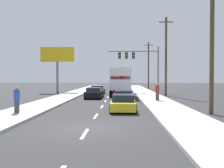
% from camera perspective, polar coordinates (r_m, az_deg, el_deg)
% --- Properties ---
extents(ground_plane, '(140.00, 140.00, 0.00)m').
position_cam_1_polar(ground_plane, '(37.24, -0.43, -2.17)').
color(ground_plane, '#2B2B2D').
extents(sidewalk_right, '(3.10, 80.00, 0.14)m').
position_cam_1_polar(sidewalk_right, '(32.41, 8.25, -2.62)').
color(sidewalk_right, '#9E9E99').
rests_on(sidewalk_right, ground_plane).
extents(sidewalk_left, '(3.10, 80.00, 0.14)m').
position_cam_1_polar(sidewalk_left, '(32.89, -9.72, -2.56)').
color(sidewalk_left, '#9E9E99').
rests_on(sidewalk_left, ground_plane).
extents(lane_markings, '(0.14, 57.00, 0.01)m').
position_cam_1_polar(lane_markings, '(33.56, -0.69, -2.57)').
color(lane_markings, silver).
rests_on(lane_markings, ground_plane).
extents(car_green, '(2.01, 4.03, 1.20)m').
position_cam_1_polar(car_green, '(36.91, -3.22, -1.37)').
color(car_green, '#196B38').
rests_on(car_green, ground_plane).
extents(car_black, '(1.90, 4.63, 1.23)m').
position_cam_1_polar(car_black, '(29.67, -3.94, -2.01)').
color(car_black, black).
rests_on(car_black, ground_plane).
extents(box_truck, '(2.65, 8.67, 3.48)m').
position_cam_1_polar(box_truck, '(32.46, 1.92, 0.81)').
color(box_truck, white).
rests_on(box_truck, ground_plane).
extents(car_blue, '(1.93, 4.23, 1.11)m').
position_cam_1_polar(car_blue, '(24.88, 2.51, -2.83)').
color(car_blue, '#1E389E').
rests_on(car_blue, ground_plane).
extents(car_yellow, '(1.88, 4.17, 1.18)m').
position_cam_1_polar(car_yellow, '(18.59, 2.49, -4.26)').
color(car_yellow, yellow).
rests_on(car_yellow, ground_plane).
extents(traffic_signal_mast, '(7.88, 0.69, 7.04)m').
position_cam_1_polar(traffic_signal_mast, '(40.10, 5.11, 5.63)').
color(traffic_signal_mast, '#595B56').
rests_on(traffic_signal_mast, ground_plane).
extents(utility_pole_near, '(1.80, 0.28, 10.14)m').
position_cam_1_polar(utility_pole_near, '(18.14, 21.17, 10.29)').
color(utility_pole_near, brown).
rests_on(utility_pole_near, ground_plane).
extents(utility_pole_mid, '(1.80, 0.28, 10.00)m').
position_cam_1_polar(utility_pole_mid, '(33.82, 11.80, 6.14)').
color(utility_pole_mid, brown).
rests_on(utility_pole_mid, ground_plane).
extents(utility_pole_far, '(1.80, 0.28, 9.55)m').
position_cam_1_polar(utility_pole_far, '(53.73, 8.04, 4.20)').
color(utility_pole_far, brown).
rests_on(utility_pole_far, ground_plane).
extents(roadside_billboard, '(5.39, 0.36, 7.17)m').
position_cam_1_polar(roadside_billboard, '(42.15, -11.96, 5.42)').
color(roadside_billboard, slate).
rests_on(roadside_billboard, ground_plane).
extents(pedestrian_near_corner, '(0.38, 0.38, 1.67)m').
position_cam_1_polar(pedestrian_near_corner, '(25.61, 9.97, -1.71)').
color(pedestrian_near_corner, '#3F3F42').
rests_on(pedestrian_near_corner, sidewalk_right).
extents(pedestrian_mid_block, '(0.38, 0.38, 1.67)m').
position_cam_1_polar(pedestrian_mid_block, '(17.75, -20.25, -3.23)').
color(pedestrian_mid_block, '#3F3F42').
rests_on(pedestrian_mid_block, sidewalk_left).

